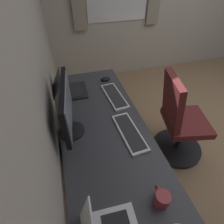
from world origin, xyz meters
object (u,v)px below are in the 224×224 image
object	(u,v)px
keyboard_spare	(129,132)
mouse_spare	(105,79)
keyboard_main	(114,96)
monitor_primary	(67,108)
office_chair	(179,123)
laptop_left	(68,88)
coffee_mug	(162,199)
drawer_pedestal	(103,158)

from	to	relation	value
keyboard_spare	mouse_spare	size ratio (longest dim) A/B	4.12
keyboard_main	keyboard_spare	bearing A→B (deg)	177.18
monitor_primary	keyboard_spare	xyz separation A→B (m)	(-0.14, -0.42, -0.23)
monitor_primary	keyboard_main	size ratio (longest dim) A/B	1.23
keyboard_spare	office_chair	size ratio (longest dim) A/B	0.44
laptop_left	keyboard_main	distance (m)	0.47
coffee_mug	office_chair	bearing A→B (deg)	-41.59
drawer_pedestal	coffee_mug	distance (m)	0.78
mouse_spare	keyboard_spare	bearing A→B (deg)	178.89
drawer_pedestal	coffee_mug	size ratio (longest dim) A/B	5.68
drawer_pedestal	mouse_spare	distance (m)	0.84
office_chair	keyboard_spare	bearing A→B (deg)	108.03
laptop_left	keyboard_main	bearing A→B (deg)	-115.49
mouse_spare	monitor_primary	bearing A→B (deg)	145.92
monitor_primary	mouse_spare	world-z (taller)	monitor_primary
monitor_primary	office_chair	size ratio (longest dim) A/B	0.55
drawer_pedestal	monitor_primary	size ratio (longest dim) A/B	1.32
drawer_pedestal	laptop_left	distance (m)	0.76
coffee_mug	laptop_left	bearing A→B (deg)	17.52
keyboard_spare	coffee_mug	size ratio (longest dim) A/B	3.50
mouse_spare	coffee_mug	world-z (taller)	coffee_mug
drawer_pedestal	keyboard_spare	size ratio (longest dim) A/B	1.62
laptop_left	keyboard_spare	bearing A→B (deg)	-149.74
laptop_left	office_chair	bearing A→B (deg)	-114.19
drawer_pedestal	office_chair	distance (m)	0.87
drawer_pedestal	coffee_mug	bearing A→B (deg)	-162.81
drawer_pedestal	keyboard_spare	bearing A→B (deg)	-113.56
laptop_left	coffee_mug	world-z (taller)	laptop_left
monitor_primary	coffee_mug	xyz separation A→B (m)	(-0.68, -0.41, -0.20)
laptop_left	keyboard_main	world-z (taller)	laptop_left
office_chair	laptop_left	bearing A→B (deg)	65.81
drawer_pedestal	coffee_mug	xyz separation A→B (m)	(-0.62, -0.19, 0.43)
drawer_pedestal	monitor_primary	world-z (taller)	monitor_primary
mouse_spare	keyboard_main	bearing A→B (deg)	-178.49
keyboard_spare	keyboard_main	bearing A→B (deg)	-2.82
monitor_primary	keyboard_spare	world-z (taller)	monitor_primary
monitor_primary	laptop_left	distance (m)	0.57
keyboard_main	mouse_spare	distance (m)	0.31
keyboard_spare	coffee_mug	distance (m)	0.54
mouse_spare	office_chair	distance (m)	0.91
laptop_left	keyboard_main	xyz separation A→B (m)	(-0.20, -0.42, -0.04)
coffee_mug	office_chair	size ratio (longest dim) A/B	0.13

